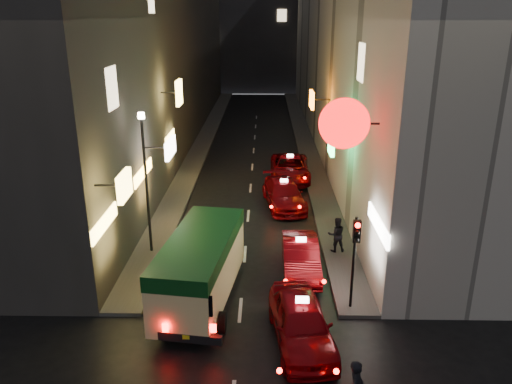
# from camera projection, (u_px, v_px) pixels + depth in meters

# --- Properties ---
(building_left) EXTENTS (7.44, 52.00, 18.00)m
(building_left) POSITION_uv_depth(u_px,v_px,m) (153.00, 30.00, 39.25)
(building_left) COLOR #373432
(building_left) RESTS_ON ground
(building_right) EXTENTS (8.20, 52.10, 18.00)m
(building_right) POSITION_uv_depth(u_px,v_px,m) (356.00, 30.00, 38.99)
(building_right) COLOR beige
(building_right) RESTS_ON ground
(building_far) EXTENTS (30.00, 10.00, 22.00)m
(building_far) POSITION_uv_depth(u_px,v_px,m) (259.00, 8.00, 68.58)
(building_far) COLOR #313136
(building_far) RESTS_ON ground
(sidewalk_left) EXTENTS (1.50, 52.00, 0.15)m
(sidewalk_left) POSITION_uv_depth(u_px,v_px,m) (204.00, 140.00, 42.20)
(sidewalk_left) COLOR #494744
(sidewalk_left) RESTS_ON ground
(sidewalk_right) EXTENTS (1.50, 52.00, 0.15)m
(sidewalk_right) POSITION_uv_depth(u_px,v_px,m) (305.00, 141.00, 42.06)
(sidewalk_right) COLOR #494744
(sidewalk_right) RESTS_ON ground
(minibus) EXTENTS (2.94, 6.33, 2.62)m
(minibus) POSITION_uv_depth(u_px,v_px,m) (200.00, 262.00, 18.16)
(minibus) COLOR beige
(minibus) RESTS_ON ground
(taxi_near) EXTENTS (2.95, 5.78, 1.93)m
(taxi_near) POSITION_uv_depth(u_px,v_px,m) (302.00, 319.00, 16.08)
(taxi_near) COLOR maroon
(taxi_near) RESTS_ON ground
(taxi_second) EXTENTS (2.06, 5.04, 1.77)m
(taxi_second) POSITION_uv_depth(u_px,v_px,m) (301.00, 254.00, 20.62)
(taxi_second) COLOR maroon
(taxi_second) RESTS_ON ground
(taxi_third) EXTENTS (2.86, 5.41, 1.81)m
(taxi_third) POSITION_uv_depth(u_px,v_px,m) (284.00, 192.00, 27.76)
(taxi_third) COLOR maroon
(taxi_third) RESTS_ON ground
(taxi_far) EXTENTS (2.30, 5.51, 1.92)m
(taxi_far) POSITION_uv_depth(u_px,v_px,m) (290.00, 166.00, 32.25)
(taxi_far) COLOR maroon
(taxi_far) RESTS_ON ground
(pedestrian_sidewalk) EXTENTS (0.72, 0.50, 1.81)m
(pedestrian_sidewalk) POSITION_uv_depth(u_px,v_px,m) (337.00, 232.00, 22.05)
(pedestrian_sidewalk) COLOR black
(pedestrian_sidewalk) RESTS_ON sidewalk_right
(traffic_light) EXTENTS (0.26, 0.43, 3.50)m
(traffic_light) POSITION_uv_depth(u_px,v_px,m) (355.00, 244.00, 17.15)
(traffic_light) COLOR black
(traffic_light) RESTS_ON sidewalk_right
(lamp_post) EXTENTS (0.28, 0.28, 6.22)m
(lamp_post) POSITION_uv_depth(u_px,v_px,m) (146.00, 175.00, 21.20)
(lamp_post) COLOR black
(lamp_post) RESTS_ON sidewalk_left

